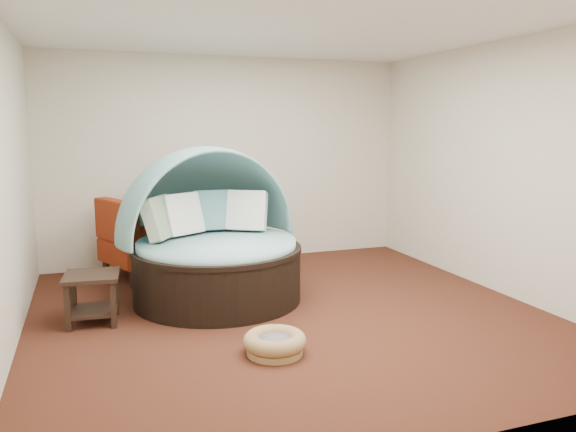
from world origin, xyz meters
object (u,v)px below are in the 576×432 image
object	(u,v)px
canopy_daybed	(212,229)
side_table	(92,291)
red_armchair	(139,241)
pet_basket	(275,343)

from	to	relation	value
canopy_daybed	side_table	xyz separation A→B (m)	(-1.26, -0.40, -0.46)
canopy_daybed	red_armchair	size ratio (longest dim) A/B	2.01
canopy_daybed	red_armchair	distance (m)	1.34
red_armchair	pet_basket	bearing A→B (deg)	-97.40
red_armchair	side_table	distance (m)	1.62
canopy_daybed	red_armchair	bearing A→B (deg)	107.14
canopy_daybed	pet_basket	bearing A→B (deg)	-99.75
side_table	pet_basket	bearing A→B (deg)	-42.73
pet_basket	side_table	distance (m)	1.93
canopy_daybed	side_table	bearing A→B (deg)	-177.17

